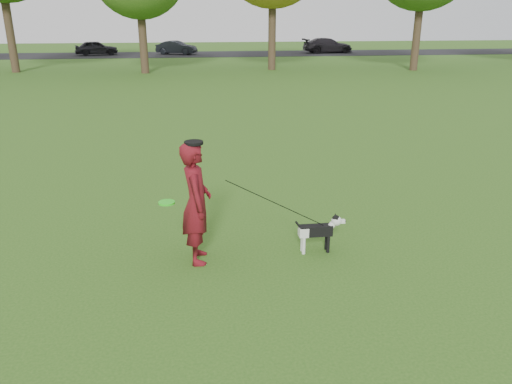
{
  "coord_description": "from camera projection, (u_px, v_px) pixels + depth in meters",
  "views": [
    {
      "loc": [
        -1.31,
        -6.32,
        3.46
      ],
      "look_at": [
        -0.4,
        0.6,
        0.95
      ],
      "focal_mm": 35.0,
      "sensor_mm": 36.0,
      "label": 1
    }
  ],
  "objects": [
    {
      "name": "ground",
      "position": [
        289.0,
        266.0,
        7.23
      ],
      "size": [
        120.0,
        120.0,
        0.0
      ],
      "primitive_type": "plane",
      "color": "#285116",
      "rests_on": "ground"
    },
    {
      "name": "dog",
      "position": [
        320.0,
        229.0,
        7.56
      ],
      "size": [
        0.79,
        0.16,
        0.6
      ],
      "color": "black",
      "rests_on": "ground"
    },
    {
      "name": "man_held_items",
      "position": [
        275.0,
        203.0,
        7.27
      ],
      "size": [
        2.48,
        0.4,
        1.4
      ],
      "color": "#28E01C",
      "rests_on": "ground"
    },
    {
      "name": "road",
      "position": [
        204.0,
        54.0,
        44.55
      ],
      "size": [
        120.0,
        7.0,
        0.02
      ],
      "primitive_type": "cube",
      "color": "black",
      "rests_on": "ground"
    },
    {
      "name": "car_right",
      "position": [
        328.0,
        45.0,
        45.71
      ],
      "size": [
        4.67,
        2.15,
        1.32
      ],
      "primitive_type": "imported",
      "rotation": [
        0.0,
        0.0,
        1.64
      ],
      "color": "black",
      "rests_on": "road"
    },
    {
      "name": "car_left",
      "position": [
        96.0,
        48.0,
        43.22
      ],
      "size": [
        3.82,
        2.24,
        1.22
      ],
      "primitive_type": "imported",
      "rotation": [
        0.0,
        0.0,
        1.81
      ],
      "color": "black",
      "rests_on": "road"
    },
    {
      "name": "car_mid",
      "position": [
        177.0,
        48.0,
        44.07
      ],
      "size": [
        3.73,
        2.34,
        1.16
      ],
      "primitive_type": "imported",
      "rotation": [
        0.0,
        0.0,
        1.23
      ],
      "color": "black",
      "rests_on": "road"
    },
    {
      "name": "man",
      "position": [
        196.0,
        203.0,
        7.12
      ],
      "size": [
        0.44,
        0.66,
        1.8
      ],
      "primitive_type": "imported",
      "rotation": [
        0.0,
        0.0,
        1.59
      ],
      "color": "#5D0D13",
      "rests_on": "ground"
    }
  ]
}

